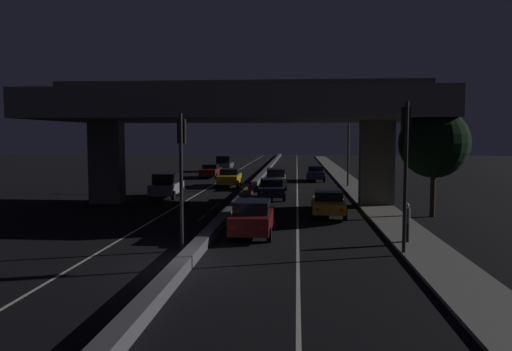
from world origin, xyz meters
TOP-DOWN VIEW (x-y plane):
  - ground_plane at (0.00, 0.00)m, footprint 200.00×200.00m
  - lane_line_left_inner at (-3.85, 35.00)m, footprint 0.12×126.00m
  - lane_line_right_inner at (3.85, 35.00)m, footprint 0.12×126.00m
  - median_divider at (0.00, 35.00)m, footprint 0.54×126.00m
  - sidewalk_right at (8.81, 28.00)m, footprint 2.16×126.00m
  - elevated_overpass at (0.00, 15.61)m, footprint 24.72×11.75m
  - traffic_light_left_of_median at (-0.67, 2.24)m, footprint 0.30×0.49m
  - traffic_light_right_of_median at (7.83, 2.24)m, footprint 0.30×0.49m
  - street_lamp at (7.88, 27.21)m, footprint 2.77×0.32m
  - car_dark_red_lead at (1.81, 5.38)m, footprint 1.94×4.06m
  - car_taxi_yellow_second at (5.59, 11.50)m, footprint 2.06×4.63m
  - car_dark_blue_third at (2.01, 18.66)m, footprint 2.08×4.38m
  - car_white_fourth at (2.03, 25.62)m, footprint 1.95×4.58m
  - car_dark_blue_fifth at (5.68, 33.25)m, footprint 1.88×4.02m
  - car_silver_lead_oncoming at (-5.69, 18.88)m, footprint 1.89×4.26m
  - car_taxi_yellow_second_oncoming at (-2.20, 27.46)m, footprint 2.00×4.57m
  - car_dark_red_third_oncoming at (-5.48, 36.44)m, footprint 1.91×4.61m
  - car_grey_fourth_oncoming at (-5.42, 46.37)m, footprint 2.10×4.64m
  - motorcycle_red_filtering_near at (0.92, 7.40)m, footprint 0.33×1.76m
  - motorcycle_black_filtering_mid at (0.73, 15.87)m, footprint 0.34×1.82m
  - pedestrian_on_sidewalk at (8.33, 4.06)m, footprint 0.30×0.30m
  - roadside_tree_kerbside_near at (11.33, 11.47)m, footprint 3.86×3.86m

SIDE VIEW (x-z plane):
  - ground_plane at x=0.00m, z-range 0.00..0.00m
  - lane_line_left_inner at x=-3.85m, z-range 0.00..0.00m
  - lane_line_right_inner at x=3.85m, z-range 0.00..0.00m
  - sidewalk_right at x=8.81m, z-range 0.00..0.12m
  - median_divider at x=0.00m, z-range 0.00..0.44m
  - motorcycle_red_filtering_near at x=0.92m, z-range -0.10..1.30m
  - motorcycle_black_filtering_mid at x=0.73m, z-range -0.11..1.34m
  - car_taxi_yellow_second at x=5.59m, z-range 0.03..1.43m
  - car_dark_blue_third at x=2.01m, z-range 0.01..1.45m
  - car_dark_red_third_oncoming at x=-5.48m, z-range 0.02..1.47m
  - car_dark_blue_fifth at x=5.68m, z-range 0.01..1.52m
  - car_taxi_yellow_second_oncoming at x=-2.20m, z-range 0.03..1.58m
  - car_dark_red_lead at x=1.81m, z-range 0.01..1.64m
  - car_white_fourth at x=2.03m, z-range 0.04..1.76m
  - car_silver_lead_oncoming at x=-5.69m, z-range 0.03..1.82m
  - pedestrian_on_sidewalk at x=8.33m, z-range 0.13..1.76m
  - car_grey_fourth_oncoming at x=-5.42m, z-range 0.04..2.02m
  - traffic_light_left_of_median at x=-0.67m, z-range 0.96..6.32m
  - traffic_light_right_of_median at x=7.83m, z-range 1.02..6.79m
  - roadside_tree_kerbside_near at x=11.33m, z-range 1.08..7.12m
  - street_lamp at x=7.88m, z-range 0.79..9.34m
  - elevated_overpass at x=0.00m, z-range 2.13..10.23m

